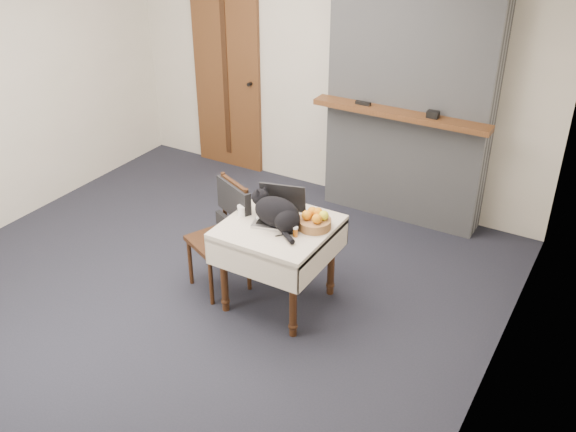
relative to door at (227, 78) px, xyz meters
name	(u,v)px	position (x,y,z in m)	size (l,w,h in m)	color
ground	(215,279)	(1.20, -1.97, -1.00)	(4.50, 4.50, 0.00)	black
room_shell	(238,56)	(1.20, -1.51, 0.76)	(4.52, 4.01, 2.61)	beige
door	(227,78)	(0.00, 0.00, 0.00)	(0.82, 0.10, 2.00)	brown
chimney	(411,85)	(2.10, -0.13, 0.30)	(1.62, 0.48, 2.60)	gray
side_table	(278,238)	(1.82, -1.97, -0.41)	(0.78, 0.78, 0.70)	#381E0F
laptop	(280,212)	(1.79, -1.89, -0.24)	(0.42, 0.38, 0.26)	#B7B7BC
cat	(278,213)	(1.83, -1.99, -0.19)	(0.50, 0.35, 0.26)	black
cream_jar	(242,210)	(1.51, -1.98, -0.26)	(0.07, 0.07, 0.08)	white
pill_bottle	(295,231)	(2.01, -2.05, -0.26)	(0.04, 0.04, 0.08)	#B15915
fruit_basket	(315,221)	(2.07, -1.87, -0.24)	(0.25, 0.25, 0.14)	#9A6E3E
desk_clutter	(296,230)	(1.98, -1.97, -0.30)	(0.15, 0.02, 0.01)	black
chair	(227,221)	(1.34, -1.94, -0.42)	(0.54, 0.53, 0.91)	#381E0F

